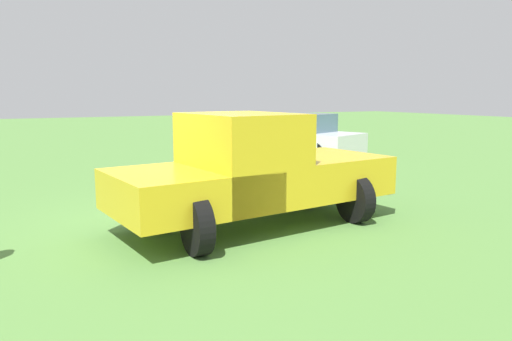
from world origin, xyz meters
TOP-DOWN VIEW (x-y plane):
  - ground_plane at (0.00, 0.00)m, footprint 80.00×80.00m
  - pickup_truck at (0.72, 0.70)m, footprint 2.62×4.73m
  - sedan_near at (-6.44, 6.11)m, footprint 5.02×3.38m

SIDE VIEW (x-z plane):
  - ground_plane at x=0.00m, z-range 0.00..0.00m
  - sedan_near at x=-6.44m, z-range -0.06..1.41m
  - pickup_truck at x=0.72m, z-range 0.03..1.84m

